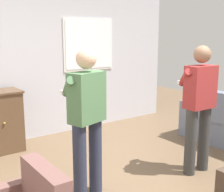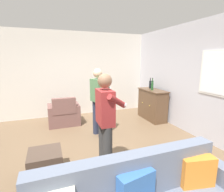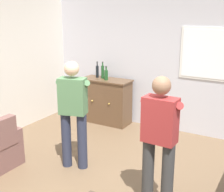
# 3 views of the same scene
# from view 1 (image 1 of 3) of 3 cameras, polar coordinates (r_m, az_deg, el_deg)

# --- Properties ---
(ground) EXTENTS (10.40, 10.40, 0.00)m
(ground) POSITION_cam_1_polar(r_m,az_deg,el_deg) (3.88, 6.97, -16.84)
(ground) COLOR brown
(wall_back_with_window) EXTENTS (5.20, 0.15, 2.80)m
(wall_back_with_window) POSITION_cam_1_polar(r_m,az_deg,el_deg) (5.67, -11.20, 7.02)
(wall_back_with_window) COLOR silver
(wall_back_with_window) RESTS_ON ground
(person_standing_left) EXTENTS (0.54, 0.52, 1.68)m
(person_standing_left) POSITION_cam_1_polar(r_m,az_deg,el_deg) (3.43, -4.72, -3.76)
(person_standing_left) COLOR #282D42
(person_standing_left) RESTS_ON ground
(person_standing_right) EXTENTS (0.56, 0.48, 1.68)m
(person_standing_right) POSITION_cam_1_polar(r_m,az_deg,el_deg) (4.18, 15.58, -1.31)
(person_standing_right) COLOR #383838
(person_standing_right) RESTS_ON ground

